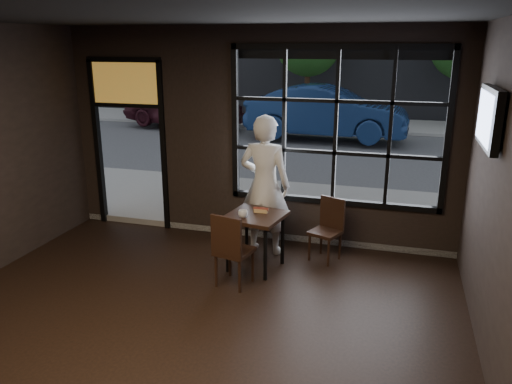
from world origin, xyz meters
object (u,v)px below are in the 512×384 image
(chair_near, at_px, (234,249))
(man, at_px, (265,185))
(navy_car, at_px, (327,112))
(cafe_table, at_px, (255,241))

(chair_near, distance_m, man, 1.24)
(man, bearing_deg, navy_car, -83.86)
(chair_near, xyz_separation_m, navy_car, (-0.33, 9.88, 0.42))
(cafe_table, xyz_separation_m, chair_near, (-0.12, -0.53, 0.10))
(chair_near, bearing_deg, cafe_table, -90.89)
(cafe_table, bearing_deg, chair_near, -92.59)
(cafe_table, distance_m, navy_car, 9.37)
(chair_near, height_order, man, man)
(cafe_table, xyz_separation_m, man, (-0.03, 0.59, 0.62))
(chair_near, height_order, navy_car, navy_car)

